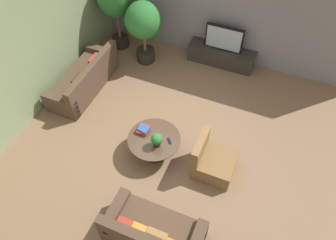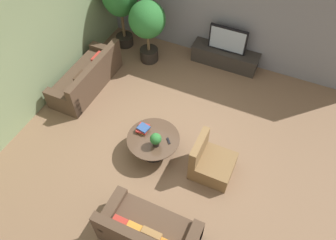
{
  "view_description": "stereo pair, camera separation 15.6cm",
  "coord_description": "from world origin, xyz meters",
  "px_view_note": "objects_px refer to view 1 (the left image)",
  "views": [
    {
      "loc": [
        1.59,
        -3.96,
        5.86
      ],
      "look_at": [
        -0.1,
        0.1,
        0.55
      ],
      "focal_mm": 35.0,
      "sensor_mm": 36.0,
      "label": 1
    },
    {
      "loc": [
        1.74,
        -3.89,
        5.86
      ],
      "look_at": [
        -0.1,
        0.1,
        0.55
      ],
      "focal_mm": 35.0,
      "sensor_mm": 36.0,
      "label": 2
    }
  ],
  "objects_px": {
    "coffee_table": "(154,143)",
    "couch_near_entry": "(153,234)",
    "television": "(224,38)",
    "armchair_wicker": "(212,162)",
    "media_console": "(221,56)",
    "couch_by_wall": "(85,80)",
    "potted_palm_corner": "(144,24)",
    "potted_plant_tabletop": "(157,140)"
  },
  "relations": [
    {
      "from": "couch_near_entry",
      "to": "potted_plant_tabletop",
      "type": "bearing_deg",
      "value": -68.48
    },
    {
      "from": "couch_near_entry",
      "to": "potted_palm_corner",
      "type": "distance_m",
      "value": 5.01
    },
    {
      "from": "media_console",
      "to": "potted_palm_corner",
      "type": "relative_size",
      "value": 1.03
    },
    {
      "from": "couch_near_entry",
      "to": "potted_palm_corner",
      "type": "relative_size",
      "value": 0.98
    },
    {
      "from": "potted_plant_tabletop",
      "to": "couch_by_wall",
      "type": "bearing_deg",
      "value": 153.86
    },
    {
      "from": "television",
      "to": "potted_plant_tabletop",
      "type": "relative_size",
      "value": 3.01
    },
    {
      "from": "armchair_wicker",
      "to": "potted_palm_corner",
      "type": "relative_size",
      "value": 0.5
    },
    {
      "from": "couch_by_wall",
      "to": "potted_plant_tabletop",
      "type": "height_order",
      "value": "couch_by_wall"
    },
    {
      "from": "couch_near_entry",
      "to": "couch_by_wall",
      "type": "bearing_deg",
      "value": -42.15
    },
    {
      "from": "media_console",
      "to": "potted_plant_tabletop",
      "type": "xyz_separation_m",
      "value": [
        -0.33,
        -3.46,
        0.4
      ]
    },
    {
      "from": "coffee_table",
      "to": "potted_palm_corner",
      "type": "distance_m",
      "value": 3.15
    },
    {
      "from": "potted_palm_corner",
      "to": "potted_plant_tabletop",
      "type": "relative_size",
      "value": 5.31
    },
    {
      "from": "media_console",
      "to": "television",
      "type": "distance_m",
      "value": 0.56
    },
    {
      "from": "media_console",
      "to": "television",
      "type": "height_order",
      "value": "television"
    },
    {
      "from": "media_console",
      "to": "television",
      "type": "relative_size",
      "value": 1.82
    },
    {
      "from": "television",
      "to": "armchair_wicker",
      "type": "relative_size",
      "value": 1.14
    },
    {
      "from": "media_console",
      "to": "coffee_table",
      "type": "relative_size",
      "value": 1.62
    },
    {
      "from": "television",
      "to": "armchair_wicker",
      "type": "bearing_deg",
      "value": -76.45
    },
    {
      "from": "media_console",
      "to": "couch_near_entry",
      "type": "distance_m",
      "value": 5.09
    },
    {
      "from": "media_console",
      "to": "couch_near_entry",
      "type": "bearing_deg",
      "value": -86.58
    },
    {
      "from": "coffee_table",
      "to": "couch_by_wall",
      "type": "height_order",
      "value": "couch_by_wall"
    },
    {
      "from": "coffee_table",
      "to": "couch_by_wall",
      "type": "bearing_deg",
      "value": 155.12
    },
    {
      "from": "potted_plant_tabletop",
      "to": "media_console",
      "type": "bearing_deg",
      "value": 84.5
    },
    {
      "from": "coffee_table",
      "to": "potted_plant_tabletop",
      "type": "distance_m",
      "value": 0.37
    },
    {
      "from": "coffee_table",
      "to": "couch_near_entry",
      "type": "height_order",
      "value": "couch_near_entry"
    },
    {
      "from": "armchair_wicker",
      "to": "coffee_table",
      "type": "bearing_deg",
      "value": 92.35
    },
    {
      "from": "media_console",
      "to": "armchair_wicker",
      "type": "relative_size",
      "value": 2.06
    },
    {
      "from": "television",
      "to": "potted_plant_tabletop",
      "type": "xyz_separation_m",
      "value": [
        -0.33,
        -3.46,
        -0.16
      ]
    },
    {
      "from": "armchair_wicker",
      "to": "potted_plant_tabletop",
      "type": "height_order",
      "value": "armchair_wicker"
    },
    {
      "from": "media_console",
      "to": "potted_palm_corner",
      "type": "bearing_deg",
      "value": -160.71
    },
    {
      "from": "television",
      "to": "couch_near_entry",
      "type": "xyz_separation_m",
      "value": [
        0.3,
        -5.07,
        -0.51
      ]
    },
    {
      "from": "television",
      "to": "potted_plant_tabletop",
      "type": "bearing_deg",
      "value": -95.51
    },
    {
      "from": "potted_palm_corner",
      "to": "television",
      "type": "bearing_deg",
      "value": 19.24
    },
    {
      "from": "television",
      "to": "couch_near_entry",
      "type": "height_order",
      "value": "television"
    },
    {
      "from": "couch_by_wall",
      "to": "potted_plant_tabletop",
      "type": "bearing_deg",
      "value": 63.86
    },
    {
      "from": "couch_near_entry",
      "to": "armchair_wicker",
      "type": "xyz_separation_m",
      "value": [
        0.49,
        1.79,
        -0.02
      ]
    },
    {
      "from": "armchair_wicker",
      "to": "potted_palm_corner",
      "type": "distance_m",
      "value": 3.87
    },
    {
      "from": "coffee_table",
      "to": "potted_palm_corner",
      "type": "height_order",
      "value": "potted_palm_corner"
    },
    {
      "from": "couch_by_wall",
      "to": "potted_palm_corner",
      "type": "distance_m",
      "value": 2.01
    },
    {
      "from": "couch_near_entry",
      "to": "media_console",
      "type": "bearing_deg",
      "value": -86.58
    },
    {
      "from": "couch_near_entry",
      "to": "potted_palm_corner",
      "type": "bearing_deg",
      "value": -63.25
    },
    {
      "from": "potted_palm_corner",
      "to": "potted_plant_tabletop",
      "type": "distance_m",
      "value": 3.25
    }
  ]
}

